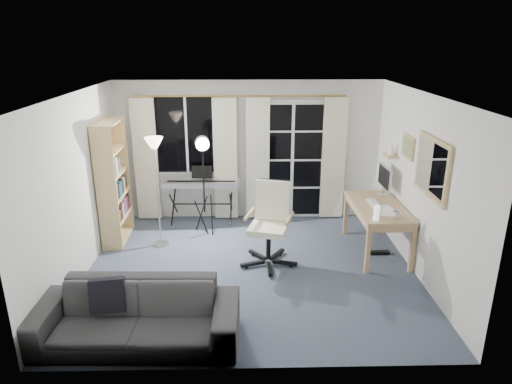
% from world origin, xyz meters
% --- Properties ---
extents(floor, '(4.50, 4.00, 0.02)m').
position_xyz_m(floor, '(0.00, 0.00, -0.01)').
color(floor, '#3D4759').
rests_on(floor, ground).
extents(window, '(1.20, 0.08, 1.40)m').
position_xyz_m(window, '(-1.05, 1.97, 1.50)').
color(window, white).
rests_on(window, floor).
extents(french_door, '(1.32, 0.09, 2.11)m').
position_xyz_m(french_door, '(0.75, 1.97, 1.03)').
color(french_door, white).
rests_on(french_door, floor).
extents(curtains, '(3.60, 0.07, 2.13)m').
position_xyz_m(curtains, '(-0.14, 1.88, 1.09)').
color(curtains, gold).
rests_on(curtains, floor).
extents(bookshelf, '(0.33, 0.89, 1.90)m').
position_xyz_m(bookshelf, '(-2.12, 1.05, 0.90)').
color(bookshelf, tan).
rests_on(bookshelf, floor).
extents(torchiere_lamp, '(0.31, 0.31, 1.70)m').
position_xyz_m(torchiere_lamp, '(-1.38, 0.83, 1.36)').
color(torchiere_lamp, '#B2B2B7').
rests_on(torchiere_lamp, floor).
extents(keyboard_piano, '(1.29, 0.65, 0.93)m').
position_xyz_m(keyboard_piano, '(-0.80, 1.70, 0.71)').
color(keyboard_piano, black).
rests_on(keyboard_piano, floor).
extents(studio_light, '(0.32, 0.33, 1.67)m').
position_xyz_m(studio_light, '(-0.72, 1.20, 1.34)').
color(studio_light, black).
rests_on(studio_light, floor).
extents(office_chair, '(0.81, 0.81, 1.17)m').
position_xyz_m(office_chair, '(0.29, 0.28, 0.69)').
color(office_chair, black).
rests_on(office_chair, floor).
extents(desk, '(0.71, 1.39, 0.74)m').
position_xyz_m(desk, '(1.88, 0.52, 0.65)').
color(desk, '#A28353').
rests_on(desk, floor).
extents(monitor, '(0.18, 0.53, 0.46)m').
position_xyz_m(monitor, '(2.08, 0.97, 1.02)').
color(monitor, silver).
rests_on(monitor, desk).
extents(desk_clutter, '(0.43, 0.84, 0.93)m').
position_xyz_m(desk_clutter, '(1.82, 0.30, 0.58)').
color(desk_clutter, white).
rests_on(desk_clutter, desk).
extents(mug, '(0.12, 0.10, 0.12)m').
position_xyz_m(mug, '(1.98, 0.02, 0.80)').
color(mug, silver).
rests_on(mug, desk).
extents(wall_mirror, '(0.04, 0.94, 0.74)m').
position_xyz_m(wall_mirror, '(2.22, -0.35, 1.55)').
color(wall_mirror, tan).
rests_on(wall_mirror, floor).
extents(framed_print, '(0.03, 0.42, 0.32)m').
position_xyz_m(framed_print, '(2.23, 0.55, 1.60)').
color(framed_print, tan).
rests_on(framed_print, floor).
extents(wall_shelf, '(0.16, 0.30, 0.18)m').
position_xyz_m(wall_shelf, '(2.16, 1.05, 1.41)').
color(wall_shelf, tan).
rests_on(wall_shelf, floor).
extents(sofa, '(2.16, 0.69, 0.84)m').
position_xyz_m(sofa, '(-1.22, -1.55, 0.42)').
color(sofa, '#272729').
rests_on(sofa, floor).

